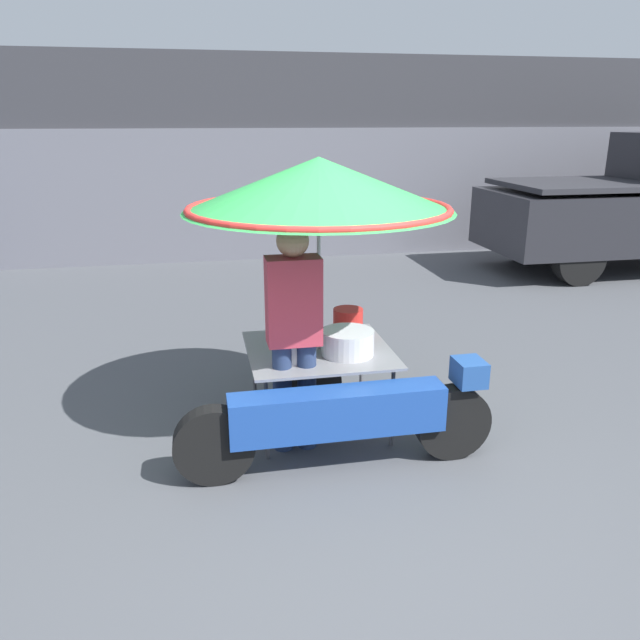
% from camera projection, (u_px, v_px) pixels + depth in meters
% --- Properties ---
extents(ground_plane, '(36.00, 36.00, 0.00)m').
position_uv_depth(ground_plane, '(373.00, 512.00, 3.91)').
color(ground_plane, '#4C4F54').
extents(shopfront_building, '(28.00, 2.06, 3.36)m').
position_uv_depth(shopfront_building, '(246.00, 157.00, 11.32)').
color(shopfront_building, '#38383D').
rests_on(shopfront_building, ground).
extents(vendor_motorcycle_cart, '(2.24, 1.96, 2.10)m').
position_uv_depth(vendor_motorcycle_cart, '(321.00, 221.00, 4.46)').
color(vendor_motorcycle_cart, black).
rests_on(vendor_motorcycle_cart, ground).
extents(vendor_person, '(0.38, 0.22, 1.68)m').
position_uv_depth(vendor_person, '(294.00, 328.00, 4.40)').
color(vendor_person, navy).
rests_on(vendor_person, ground).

